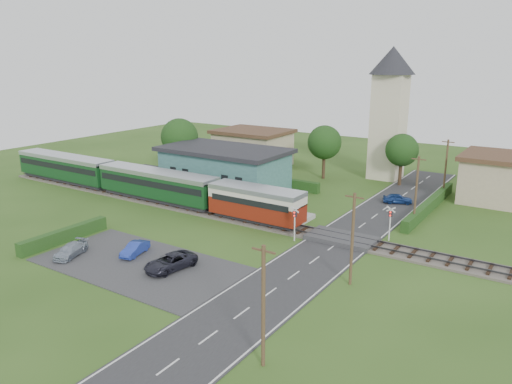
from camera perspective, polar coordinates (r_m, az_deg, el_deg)
The scene contains 32 objects.
ground at distance 49.38m, azimuth -1.90°, elevation -4.02°, with size 120.00×120.00×0.00m, color #2D4C19.
railway_track at distance 50.91m, azimuth -0.61°, elevation -3.29°, with size 76.00×3.20×0.49m.
road at distance 44.72m, azimuth 8.71°, elevation -6.26°, with size 6.00×70.00×0.05m, color #28282B.
car_park at distance 41.84m, azimuth -13.20°, elevation -8.04°, with size 17.00×9.00×0.08m, color #333335.
crossing_deck at distance 46.37m, azimuth 9.76°, elevation -5.26°, with size 6.20×3.40×0.45m, color #333335.
platform at distance 59.10m, azimuth -6.95°, elevation -0.64°, with size 30.00×3.00×0.45m, color gray.
equipment_hut at distance 64.03m, azimuth -12.49°, elevation 1.75°, with size 2.30×2.30×2.55m.
station_building at distance 62.89m, azimuth -3.63°, elevation 2.73°, with size 16.00×9.00×5.30m.
train at distance 60.44m, azimuth -13.40°, elevation 1.32°, with size 43.20×2.90×3.40m.
church_tower at distance 69.88m, azimuth 15.05°, elevation 9.75°, with size 6.00×6.00×17.60m.
house_west at distance 76.92m, azimuth -0.37°, elevation 5.14°, with size 10.80×8.80×5.50m.
house_east at distance 63.91m, azimuth 26.24°, elevation 1.46°, with size 8.80×8.80×5.50m.
hedge_carpark at distance 48.60m, azimuth -21.06°, elevation -4.65°, with size 0.80×9.00×1.20m, color #193814.
hedge_roadside at distance 57.73m, azimuth 19.23°, elevation -1.40°, with size 0.80×18.00×1.20m, color #193814.
hedge_station at distance 66.91m, azimuth -1.29°, elevation 1.72°, with size 22.00×0.80×1.30m, color #193814.
tree_a at distance 70.93m, azimuth -8.73°, elevation 6.22°, with size 5.20×5.20×8.00m.
tree_b at distance 68.51m, azimuth 7.83°, elevation 5.63°, with size 4.60×4.60×7.34m.
tree_c at distance 66.87m, azimuth 16.34°, elevation 4.61°, with size 4.20×4.20×6.78m.
utility_pole_a at distance 26.92m, azimuth 0.84°, elevation -12.81°, with size 1.40×0.22×7.00m.
utility_pole_b at distance 36.75m, azimuth 10.96°, elevation -5.20°, with size 1.40×0.22×7.00m.
utility_pole_c at distance 51.32m, azimuth 17.84°, elevation 0.21°, with size 1.40×0.22×7.00m.
utility_pole_d at distance 62.70m, azimuth 20.85°, elevation 2.58°, with size 1.40×0.22×7.00m.
crossing_signal_near at distance 45.16m, azimuth 4.45°, elevation -3.06°, with size 0.84×0.28×3.28m.
crossing_signal_far at distance 46.70m, azimuth 15.10°, elevation -2.93°, with size 0.84×0.28×3.28m.
streetlamp_west at distance 77.07m, azimuth -6.80°, elevation 5.24°, with size 0.30×0.30×5.15m.
streetlamp_east at distance 67.31m, azimuth 23.25°, elevation 2.64°, with size 0.30×0.30×5.15m.
car_on_road at distance 59.19m, azimuth 15.88°, elevation -0.72°, with size 1.31×3.26×1.11m, color navy.
car_park_blue at distance 43.56m, azimuth -13.67°, elevation -6.31°, with size 1.11×3.18×1.05m, color #22399F.
car_park_silver at distance 44.85m, azimuth -20.42°, elevation -6.24°, with size 1.45×3.57×1.04m, color #8E9AAA.
car_park_dark at distance 40.10m, azimuth -9.74°, elevation -7.88°, with size 2.01×4.37×1.21m, color #1F1F2B.
pedestrian_near at distance 53.40m, azimuth -0.48°, elevation -0.90°, with size 0.72×0.47×1.98m, color gray.
pedestrian_far at distance 62.07m, azimuth -10.92°, elevation 1.07°, with size 0.91×0.71×1.88m, color gray.
Camera 1 is at (26.89, -38.09, 16.28)m, focal length 35.00 mm.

